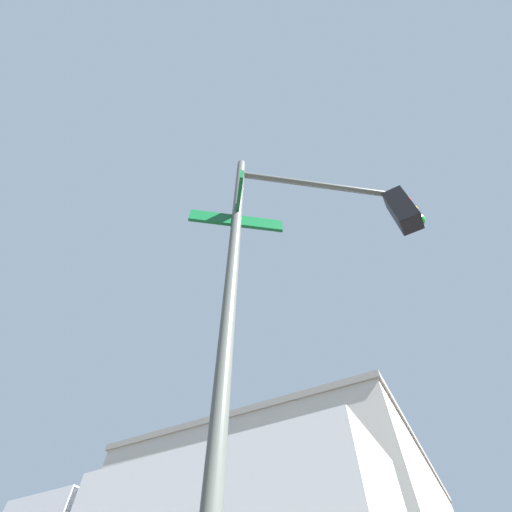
# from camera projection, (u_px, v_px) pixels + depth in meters

# --- Properties ---
(traffic_signal_near) EXTENTS (2.55, 2.02, 5.93)m
(traffic_signal_near) POSITION_uv_depth(u_px,v_px,m) (325.00, 235.00, 3.89)
(traffic_signal_near) COLOR #474C47
(traffic_signal_near) RESTS_ON ground_plane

